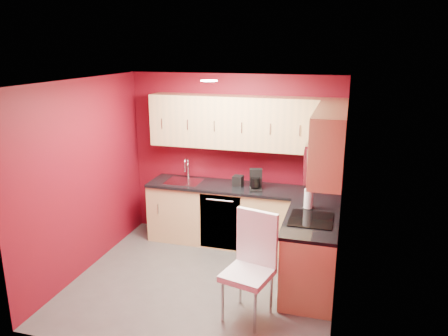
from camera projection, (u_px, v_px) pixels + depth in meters
The scene contains 21 objects.
floor at pixel (203, 282), 5.53m from camera, with size 3.20×3.20×0.00m, color #4C4A47.
ceiling at pixel (201, 81), 4.85m from camera, with size 3.20×3.20×0.00m, color white.
wall_back at pixel (234, 158), 6.58m from camera, with size 3.20×3.20×0.00m, color #600913.
wall_front at pixel (147, 240), 3.80m from camera, with size 3.20×3.20×0.00m, color #600913.
wall_left at pixel (85, 177), 5.62m from camera, with size 3.00×3.00×0.00m, color #600913.
wall_right at pixel (341, 201), 4.77m from camera, with size 3.00×3.00×0.00m, color #600913.
base_cabinets_back at pixel (242, 217), 6.47m from camera, with size 2.80×0.60×0.87m, color tan.
base_cabinets_right at pixel (311, 255), 5.30m from camera, with size 0.60×1.30×0.87m, color tan.
countertop_back at pixel (242, 188), 6.33m from camera, with size 2.80×0.63×0.04m, color black.
countertop_right at pixel (312, 220), 5.16m from camera, with size 0.63×1.27×0.04m, color black.
upper_cabinets_back at pixel (245, 123), 6.21m from camera, with size 2.80×0.35×0.75m, color tan.
upper_cabinets_right at pixel (330, 135), 5.05m from camera, with size 0.35×1.55×0.75m.
microwave at pixel (325, 159), 4.89m from camera, with size 0.42×0.76×0.42m.
cooktop at pixel (311, 219), 5.13m from camera, with size 0.50×0.55×0.01m, color black.
sink at pixel (184, 179), 6.57m from camera, with size 0.52×0.42×0.35m.
dishwasher_front at pixel (220, 222), 6.27m from camera, with size 0.60×0.02×0.82m, color black.
downlight at pixel (209, 81), 5.13m from camera, with size 0.20×0.20×0.01m, color white.
coffee_maker at pixel (256, 180), 6.15m from camera, with size 0.18×0.23×0.29m, color black, non-canonical shape.
napkin_holder at pixel (238, 181), 6.35m from camera, with size 0.14×0.14×0.15m, color black, non-canonical shape.
paper_towel at pixel (308, 199), 5.45m from camera, with size 0.14×0.14×0.25m, color white, non-canonical shape.
dining_chair at pixel (248, 269), 4.65m from camera, with size 0.48×0.50×1.18m, color white, non-canonical shape.
Camera 1 is at (1.61, -4.67, 2.88)m, focal length 35.00 mm.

